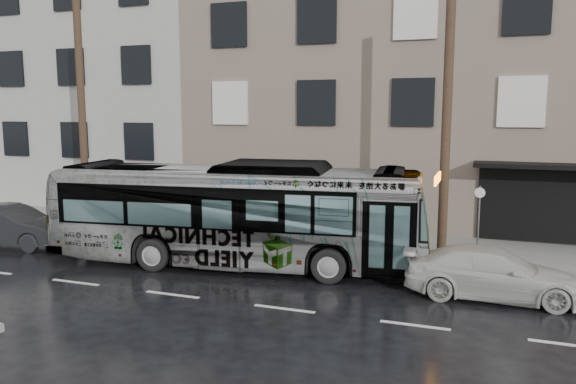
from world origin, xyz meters
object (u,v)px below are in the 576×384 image
(dark_sedan, at_px, (9,226))
(white_sedan, at_px, (493,273))
(bus, at_px, (237,214))
(sign_post, at_px, (478,224))
(utility_pole_rear, at_px, (82,117))
(utility_pole_front, at_px, (447,118))

(dark_sedan, bearing_deg, white_sedan, -97.93)
(bus, relative_size, dark_sedan, 2.62)
(bus, xyz_separation_m, white_sedan, (7.67, -0.57, -1.00))
(sign_post, bearing_deg, bus, -160.47)
(dark_sedan, bearing_deg, sign_post, -86.87)
(white_sedan, xyz_separation_m, dark_sedan, (-16.45, 0.01, 0.09))
(utility_pole_rear, bearing_deg, dark_sedan, -105.79)
(utility_pole_front, bearing_deg, bus, -157.28)
(utility_pole_rear, relative_size, white_sedan, 1.98)
(bus, bearing_deg, white_sedan, -100.92)
(dark_sedan, bearing_deg, utility_pole_rear, -23.68)
(white_sedan, height_order, dark_sedan, dark_sedan)
(bus, xyz_separation_m, dark_sedan, (-8.79, -0.56, -0.91))
(utility_pole_rear, distance_m, sign_post, 15.46)
(sign_post, bearing_deg, dark_sedan, -168.98)
(sign_post, bearing_deg, utility_pole_front, 180.00)
(utility_pole_front, relative_size, white_sedan, 1.98)
(sign_post, distance_m, bus, 7.64)
(utility_pole_front, xyz_separation_m, white_sedan, (1.57, -3.12, -3.99))
(utility_pole_rear, height_order, dark_sedan, utility_pole_rear)
(utility_pole_front, bearing_deg, white_sedan, -63.27)
(dark_sedan, bearing_deg, bus, -94.24)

